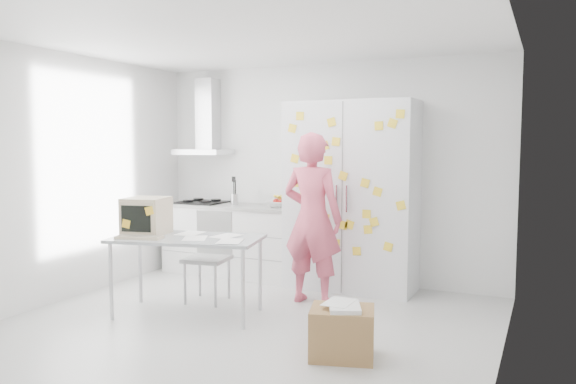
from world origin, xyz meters
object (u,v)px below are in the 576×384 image
at_px(desk, 161,226).
at_px(person, 312,219).
at_px(chair, 210,250).
at_px(cardboard_box, 342,332).

bearing_deg(desk, person, 24.06).
bearing_deg(desk, chair, 57.95).
xyz_separation_m(person, cardboard_box, (0.81, -1.33, -0.71)).
relative_size(person, chair, 1.89).
xyz_separation_m(desk, cardboard_box, (2.08, -0.38, -0.67)).
distance_m(person, desk, 1.58).
xyz_separation_m(chair, cardboard_box, (1.87, -0.97, -0.34)).
xyz_separation_m(person, desk, (-1.26, -0.95, -0.03)).
bearing_deg(chair, desk, -117.10).
bearing_deg(cardboard_box, person, 121.48).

